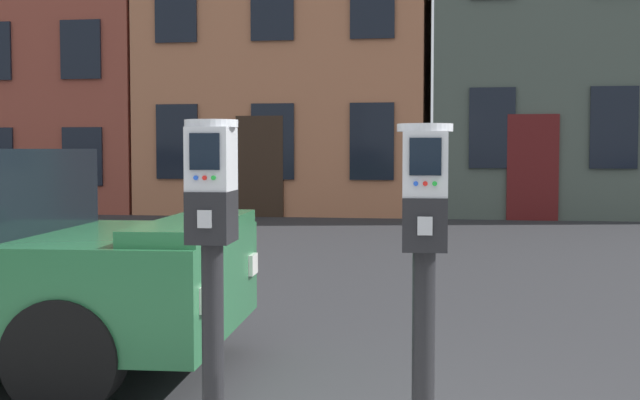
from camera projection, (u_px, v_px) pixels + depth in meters
parking_meter_near_kerb at (212, 227)px, 3.47m from camera, size 0.23×0.26×1.40m
parking_meter_twin_adjacent at (424, 234)px, 3.33m from camera, size 0.23×0.26×1.38m
townhouse_brick_corner at (9, 22)px, 21.25m from camera, size 8.21×5.32×9.12m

